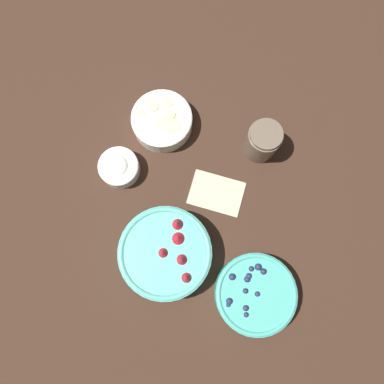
# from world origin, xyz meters

# --- Properties ---
(ground_plane) EXTENTS (4.00, 4.00, 0.00)m
(ground_plane) POSITION_xyz_m (0.00, 0.00, 0.00)
(ground_plane) COLOR #382319
(bowl_strawberries) EXTENTS (0.21, 0.21, 0.10)m
(bowl_strawberries) POSITION_xyz_m (-0.06, -0.20, 0.04)
(bowl_strawberries) COLOR #56B7A8
(bowl_strawberries) RESTS_ON ground_plane
(bowl_blueberries) EXTENTS (0.18, 0.18, 0.06)m
(bowl_blueberries) POSITION_xyz_m (0.16, -0.19, 0.03)
(bowl_blueberries) COLOR #47AD9E
(bowl_blueberries) RESTS_ON ground_plane
(bowl_bananas) EXTENTS (0.15, 0.15, 0.05)m
(bowl_bananas) POSITION_xyz_m (-0.22, 0.09, 0.03)
(bowl_bananas) COLOR white
(bowl_bananas) RESTS_ON ground_plane
(bowl_cream) EXTENTS (0.10, 0.10, 0.05)m
(bowl_cream) POSITION_xyz_m (-0.26, -0.07, 0.03)
(bowl_cream) COLOR white
(bowl_cream) RESTS_ON ground_plane
(jar_chocolate) EXTENTS (0.08, 0.08, 0.10)m
(jar_chocolate) POSITION_xyz_m (0.03, 0.14, 0.05)
(jar_chocolate) COLOR brown
(jar_chocolate) RESTS_ON ground_plane
(napkin) EXTENTS (0.14, 0.11, 0.01)m
(napkin) POSITION_xyz_m (-0.02, -0.01, 0.00)
(napkin) COLOR beige
(napkin) RESTS_ON ground_plane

